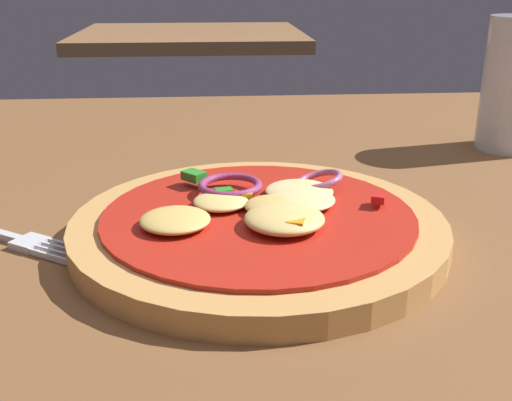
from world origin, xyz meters
The scene contains 3 objects.
dining_table centered at (0.00, 0.00, 0.02)m, with size 1.40×0.89×0.03m.
pizza centered at (-0.02, -0.04, 0.04)m, with size 0.24×0.24×0.03m.
background_table centered at (-0.10, 1.38, 0.02)m, with size 0.62×0.55×0.03m.
Camera 1 is at (-0.05, -0.40, 0.20)m, focal length 43.10 mm.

